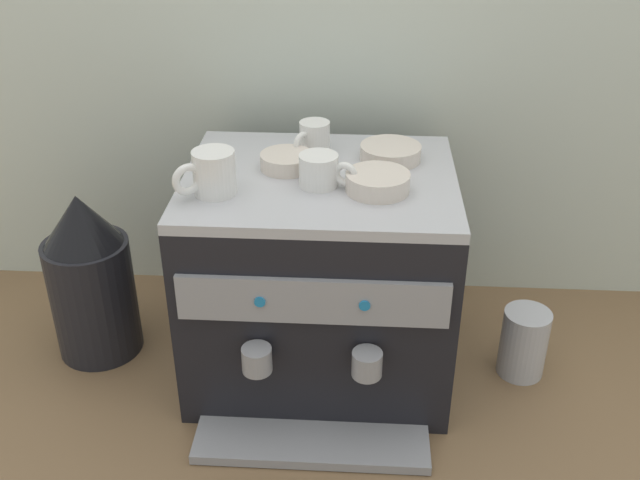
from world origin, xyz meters
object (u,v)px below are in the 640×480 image
object	(u,v)px
ceramic_bowl_0	(287,161)
ceramic_bowl_2	(378,182)
ceramic_cup_0	(314,137)
espresso_machine	(320,276)
ceramic_cup_2	(212,173)
ceramic_bowl_1	(391,153)
milk_pitcher	(524,343)
ceramic_cup_1	(323,171)
coffee_grinder	(90,279)

from	to	relation	value
ceramic_bowl_0	ceramic_bowl_2	world-z (taller)	ceramic_bowl_2
ceramic_cup_0	espresso_machine	bearing A→B (deg)	-80.44
espresso_machine	ceramic_bowl_2	distance (m)	0.27
espresso_machine	ceramic_cup_0	xyz separation A→B (m)	(-0.02, 0.12, 0.26)
ceramic_cup_2	ceramic_bowl_1	size ratio (longest dim) A/B	0.89
ceramic_cup_2	ceramic_bowl_2	size ratio (longest dim) A/B	0.91
ceramic_bowl_2	milk_pitcher	distance (m)	0.51
ceramic_cup_0	ceramic_bowl_0	world-z (taller)	ceramic_cup_0
espresso_machine	ceramic_bowl_2	size ratio (longest dim) A/B	4.56
milk_pitcher	ceramic_cup_0	bearing A→B (deg)	164.03
ceramic_cup_2	ceramic_bowl_1	bearing A→B (deg)	28.34
ceramic_cup_0	milk_pitcher	xyz separation A→B (m)	(0.46, -0.13, -0.41)
ceramic_bowl_1	ceramic_cup_0	bearing A→B (deg)	168.77
ceramic_cup_0	ceramic_cup_1	xyz separation A→B (m)	(0.03, -0.16, -0.00)
ceramic_bowl_1	ceramic_bowl_0	bearing A→B (deg)	-164.95
ceramic_cup_0	ceramic_bowl_0	distance (m)	0.10
ceramic_cup_1	coffee_grinder	distance (m)	0.59
espresso_machine	ceramic_bowl_0	size ratio (longest dim) A/B	5.21
ceramic_cup_0	ceramic_cup_2	bearing A→B (deg)	-129.27
ceramic_bowl_0	ceramic_cup_0	bearing A→B (deg)	61.43
coffee_grinder	milk_pitcher	size ratio (longest dim) A/B	2.49
ceramic_cup_2	coffee_grinder	bearing A→B (deg)	161.01
ceramic_cup_2	milk_pitcher	distance (m)	0.76
ceramic_cup_1	milk_pitcher	size ratio (longest dim) A/B	0.69
espresso_machine	coffee_grinder	size ratio (longest dim) A/B	1.41
ceramic_cup_1	ceramic_bowl_1	xyz separation A→B (m)	(0.13, 0.13, -0.02)
ceramic_cup_1	milk_pitcher	distance (m)	0.59
ceramic_cup_0	ceramic_cup_2	xyz separation A→B (m)	(-0.17, -0.21, 0.01)
espresso_machine	ceramic_cup_2	xyz separation A→B (m)	(-0.19, -0.09, 0.27)
ceramic_bowl_0	ceramic_bowl_2	distance (m)	0.20
ceramic_bowl_0	ceramic_bowl_2	xyz separation A→B (m)	(0.18, -0.09, 0.00)
ceramic_cup_0	coffee_grinder	bearing A→B (deg)	-168.03
ceramic_cup_1	coffee_grinder	size ratio (longest dim) A/B	0.28
ceramic_cup_2	milk_pitcher	xyz separation A→B (m)	(0.63, 0.08, -0.42)
ceramic_cup_0	ceramic_bowl_2	size ratio (longest dim) A/B	0.74
coffee_grinder	milk_pitcher	xyz separation A→B (m)	(0.94, -0.03, -0.11)
espresso_machine	ceramic_cup_1	world-z (taller)	ceramic_cup_1
ceramic_cup_1	ceramic_bowl_0	distance (m)	0.11
ceramic_cup_2	ceramic_bowl_0	size ratio (longest dim) A/B	1.04
ceramic_cup_0	coffee_grinder	distance (m)	0.58
ceramic_cup_0	ceramic_bowl_0	bearing A→B (deg)	-118.57
espresso_machine	ceramic_cup_0	world-z (taller)	ceramic_cup_0
ceramic_bowl_2	coffee_grinder	xyz separation A→B (m)	(-0.61, 0.08, -0.28)
ceramic_cup_2	ceramic_cup_0	bearing A→B (deg)	50.73
ceramic_cup_2	ceramic_bowl_2	bearing A→B (deg)	5.99
ceramic_cup_1	ceramic_cup_2	world-z (taller)	ceramic_cup_2
espresso_machine	coffee_grinder	bearing A→B (deg)	177.77
ceramic_cup_1	coffee_grinder	bearing A→B (deg)	173.34
ceramic_cup_0	ceramic_cup_1	size ratio (longest dim) A/B	0.83
ceramic_bowl_2	coffee_grinder	bearing A→B (deg)	173.00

